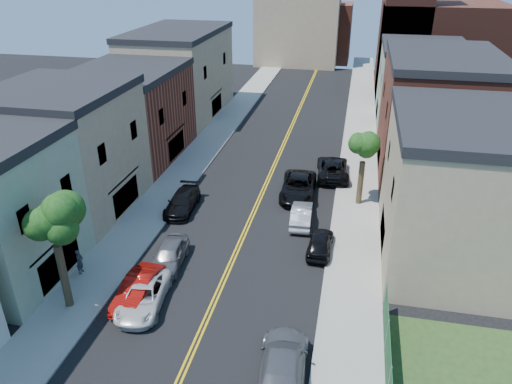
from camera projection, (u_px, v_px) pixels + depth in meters
The scene contains 25 objects.
sidewalk_left at pixel (206, 145), 50.30m from camera, with size 3.20×100.00×0.15m, color gray.
sidewalk_right at pixel (360, 157), 47.40m from camera, with size 3.20×100.00×0.15m, color gray.
curb_left at pixel (222, 146), 49.98m from camera, with size 0.30×100.00×0.15m, color gray.
curb_right at pixel (342, 155), 47.72m from camera, with size 0.30×100.00×0.15m, color gray.
bldg_left_tan_near at pixel (66, 154), 36.31m from camera, with size 9.00×10.00×9.00m, color #998466.
bldg_left_brick at pixel (130, 116), 46.16m from camera, with size 9.00×12.00×8.00m, color brown.
bldg_left_tan_far at pixel (180, 75), 58.09m from camera, with size 9.00×16.00×9.50m, color #998466.
bldg_right_tan at pixel (462, 194), 30.29m from camera, with size 9.00×12.00×9.00m, color #998466.
bldg_right_brick at pixel (436, 119), 42.33m from camera, with size 9.00×14.00×10.00m, color brown.
bldg_right_palegrn at pixel (420, 88), 54.93m from camera, with size 9.00×12.00×8.50m, color gray.
church at pixel (431, 40), 66.36m from camera, with size 16.20×14.20×22.60m.
backdrop_left at pixel (297, 29), 83.73m from camera, with size 14.00×8.00×12.00m, color #998466.
backdrop_center at pixel (322, 33), 86.94m from camera, with size 10.00×8.00×10.00m, color brown.
tree_left_mid at pixel (49, 205), 24.63m from camera, with size 5.20×5.20×9.29m.
tree_right_far at pixel (366, 136), 36.11m from camera, with size 4.40×4.40×8.03m.
red_sedan at pixel (138, 289), 27.82m from camera, with size 1.56×4.47×1.47m, color #AB100B.
white_pickup at pixel (143, 296), 27.34m from camera, with size 2.28×4.94×1.37m, color silver.
grey_car_left at pixel (169, 255), 30.86m from camera, with size 1.80×4.47×1.52m, color #55575C.
black_car_left at pixel (182, 202), 37.56m from camera, with size 1.99×4.90×1.42m, color black.
grey_car_right at pixel (283, 365), 22.64m from camera, with size 2.25×5.55×1.61m, color #53555A.
black_car_right at pixel (320, 243), 32.31m from camera, with size 1.60×3.97×1.35m, color black.
silver_car_right at pixel (301, 215), 35.72m from camera, with size 1.48×4.24×1.40m, color #B8BBC1.
dark_car_right_far at pixel (333, 168), 43.13m from camera, with size 2.67×5.80×1.61m, color black.
black_suv_lane at pixel (298, 187), 39.64m from camera, with size 2.74×5.94×1.65m, color black.
pedestrian_left at pixel (80, 262), 29.87m from camera, with size 0.60×0.39×1.63m, color #292A32.
Camera 1 is at (6.91, -5.12, 18.15)m, focal length 33.99 mm.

